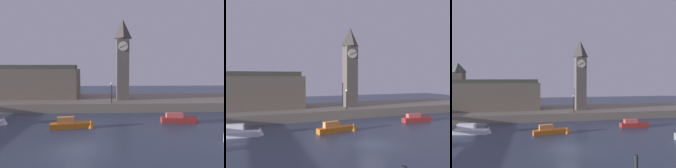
% 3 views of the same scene
% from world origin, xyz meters
% --- Properties ---
extents(ground_plane, '(120.00, 120.00, 0.00)m').
position_xyz_m(ground_plane, '(0.00, 0.00, 0.00)').
color(ground_plane, '#384256').
extents(far_embankment, '(70.00, 12.00, 1.50)m').
position_xyz_m(far_embankment, '(0.00, 20.00, 0.75)').
color(far_embankment, slate).
rests_on(far_embankment, ground).
extents(clock_tower, '(2.38, 2.42, 14.44)m').
position_xyz_m(clock_tower, '(5.85, 18.51, 8.99)').
color(clock_tower, '#5B544C').
rests_on(clock_tower, far_embankment).
extents(parliament_hall, '(17.75, 5.83, 9.76)m').
position_xyz_m(parliament_hall, '(-11.91, 21.07, 4.66)').
color(parliament_hall, '#6B6051').
rests_on(parliament_hall, far_embankment).
extents(streetlamp, '(0.36, 0.36, 3.37)m').
position_xyz_m(streetlamp, '(3.73, 15.16, 3.64)').
color(streetlamp, black).
rests_on(streetlamp, far_embankment).
extents(boat_dinghy_red, '(5.05, 1.40, 1.49)m').
position_xyz_m(boat_dinghy_red, '(12.75, 8.21, 0.49)').
color(boat_dinghy_red, maroon).
rests_on(boat_dinghy_red, ground).
extents(boat_patrol_orange, '(5.53, 1.83, 1.65)m').
position_xyz_m(boat_patrol_orange, '(-1.20, 6.31, 0.48)').
color(boat_patrol_orange, orange).
rests_on(boat_patrol_orange, ground).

